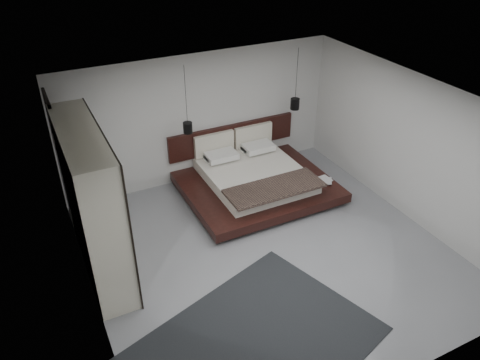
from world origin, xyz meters
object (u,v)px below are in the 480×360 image
lattice_screen (61,164)px  rug (253,346)px  pendant_right (295,104)px  bed (254,178)px  wardrobe (93,204)px  pendant_left (188,128)px

lattice_screen → rug: bearing=-67.1°
pendant_right → bed: bearing=-158.2°
lattice_screen → bed: bearing=-8.5°
lattice_screen → wardrobe: (0.25, -1.48, -0.03)m
lattice_screen → rug: lattice_screen is taller
lattice_screen → wardrobe: lattice_screen is taller
lattice_screen → pendant_left: pendant_left is taller
bed → pendant_left: 1.82m
wardrobe → rug: size_ratio=0.76×
rug → pendant_right: bearing=52.4°
bed → rug: size_ratio=0.89×
bed → pendant_left: pendant_left is taller
rug → wardrobe: bearing=119.3°
bed → wardrobe: 3.67m
wardrobe → rug: bearing=-60.7°
pendant_left → rug: size_ratio=0.40×
pendant_left → rug: (-0.68, -4.10, -1.53)m
lattice_screen → bed: 3.84m
pendant_left → wardrobe: size_ratio=0.53×
lattice_screen → pendant_right: bearing=-0.6°
bed → rug: bed is taller
pendant_left → bed: bearing=-21.8°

